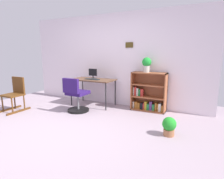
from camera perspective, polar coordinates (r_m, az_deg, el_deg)
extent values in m
plane|color=#A08E9A|center=(3.64, -15.92, -11.88)|extent=(6.24, 6.24, 0.00)
cube|color=white|center=(5.14, 0.01, 9.01)|extent=(5.20, 0.10, 2.41)
cube|color=#493A16|center=(4.86, 5.31, 13.45)|extent=(0.20, 0.02, 0.13)
cube|color=brown|center=(4.98, -5.87, 3.02)|extent=(1.15, 0.61, 0.03)
cylinder|color=black|center=(5.15, -12.40, -0.96)|extent=(0.03, 0.03, 0.68)
cylinder|color=black|center=(4.56, -1.92, -2.27)|extent=(0.03, 0.03, 0.68)
cylinder|color=black|center=(5.56, -8.95, 0.05)|extent=(0.03, 0.03, 0.68)
cylinder|color=black|center=(5.01, 1.01, -1.02)|extent=(0.03, 0.03, 0.68)
cylinder|color=#262628|center=(5.04, -5.80, 3.35)|extent=(0.19, 0.19, 0.01)
cylinder|color=#262628|center=(5.03, -5.81, 3.84)|extent=(0.03, 0.03, 0.07)
cube|color=black|center=(5.01, -5.90, 5.29)|extent=(0.25, 0.02, 0.18)
cube|color=#1C252B|center=(4.90, -6.06, 3.16)|extent=(0.41, 0.12, 0.02)
cylinder|color=black|center=(4.65, -10.25, -6.20)|extent=(0.52, 0.52, 0.05)
cylinder|color=slate|center=(4.60, -10.34, -3.71)|extent=(0.05, 0.05, 0.37)
cube|color=#2B165B|center=(4.54, -10.44, -0.98)|extent=(0.44, 0.44, 0.08)
cube|color=#2B165B|center=(4.31, -12.55, 1.10)|extent=(0.42, 0.07, 0.33)
cube|color=#573313|center=(5.32, -28.90, -5.27)|extent=(0.04, 0.64, 0.04)
cube|color=#573313|center=(5.03, -26.57, -5.94)|extent=(0.04, 0.64, 0.04)
cylinder|color=#573313|center=(5.19, -30.54, -3.65)|extent=(0.03, 0.03, 0.34)
cylinder|color=#573313|center=(4.90, -28.26, -4.24)|extent=(0.03, 0.03, 0.34)
cylinder|color=#573313|center=(5.36, -27.68, -2.94)|extent=(0.03, 0.03, 0.34)
cylinder|color=#573313|center=(5.08, -25.32, -3.46)|extent=(0.03, 0.03, 0.34)
cube|color=#573313|center=(5.09, -28.15, -1.51)|extent=(0.42, 0.40, 0.04)
cube|color=#573313|center=(5.15, -26.75, 1.26)|extent=(0.40, 0.04, 0.40)
cube|color=#9E5834|center=(4.73, 6.43, -0.24)|extent=(0.02, 0.30, 0.94)
cube|color=#9E5834|center=(4.51, 16.12, -1.16)|extent=(0.02, 0.30, 0.94)
cube|color=#9E5834|center=(4.53, 11.38, 5.01)|extent=(0.84, 0.30, 0.02)
cube|color=#9E5834|center=(4.72, 10.95, -6.16)|extent=(0.84, 0.30, 0.02)
cube|color=#9E5834|center=(4.73, 11.63, -0.38)|extent=(0.84, 0.02, 0.94)
cube|color=#9E5834|center=(4.63, 11.10, -2.29)|extent=(0.79, 0.28, 0.02)
cube|color=#9E5834|center=(4.57, 11.24, 1.39)|extent=(0.79, 0.28, 0.02)
cube|color=beige|center=(4.79, 6.76, -4.59)|extent=(0.04, 0.10, 0.16)
cube|color=#99591E|center=(4.77, 7.48, -4.62)|extent=(0.07, 0.11, 0.17)
cube|color=#99591E|center=(4.75, 8.28, -4.84)|extent=(0.06, 0.11, 0.15)
cube|color=black|center=(4.73, 9.14, -4.96)|extent=(0.07, 0.11, 0.15)
cube|color=#B22D28|center=(4.71, 9.78, -4.98)|extent=(0.03, 0.12, 0.16)
cube|color=#B79323|center=(4.69, 10.38, -4.76)|extent=(0.05, 0.12, 0.21)
cube|color=#237238|center=(4.68, 11.07, -5.20)|extent=(0.06, 0.13, 0.15)
cube|color=#593372|center=(4.66, 11.85, -4.90)|extent=(0.06, 0.12, 0.21)
cube|color=#237238|center=(4.65, 12.59, -5.36)|extent=(0.06, 0.09, 0.15)
cube|color=#99591E|center=(4.63, 13.35, -5.12)|extent=(0.04, 0.11, 0.20)
cube|color=#99591E|center=(4.62, 13.88, -5.34)|extent=(0.03, 0.10, 0.18)
cube|color=beige|center=(4.61, 14.50, -5.30)|extent=(0.06, 0.12, 0.20)
cube|color=#99591E|center=(4.60, 15.22, -5.66)|extent=(0.05, 0.12, 0.15)
cube|color=beige|center=(4.71, 6.81, -0.54)|extent=(0.03, 0.09, 0.20)
cube|color=#B22D28|center=(4.69, 7.31, -0.47)|extent=(0.05, 0.11, 0.22)
cube|color=beige|center=(4.68, 7.91, -0.71)|extent=(0.04, 0.10, 0.19)
cube|color=#237238|center=(4.66, 8.49, -0.91)|extent=(0.04, 0.09, 0.16)
cube|color=#B22D28|center=(4.65, 9.22, -0.92)|extent=(0.06, 0.09, 0.17)
cylinder|color=#B7B2A8|center=(4.52, 10.51, 6.17)|extent=(0.14, 0.14, 0.16)
sphere|color=#1D922F|center=(4.51, 10.59, 8.27)|extent=(0.22, 0.22, 0.22)
cylinder|color=#9E6642|center=(3.42, 17.00, -12.43)|extent=(0.18, 0.18, 0.12)
sphere|color=green|center=(3.37, 17.15, -10.05)|extent=(0.24, 0.24, 0.24)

